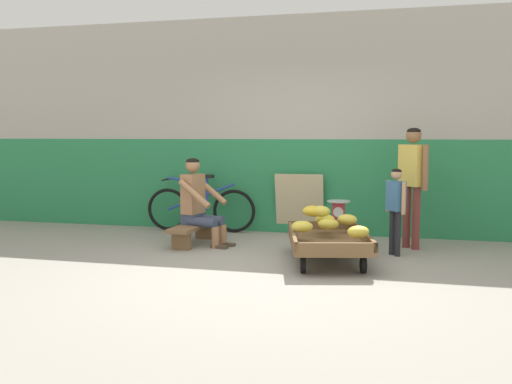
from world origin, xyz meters
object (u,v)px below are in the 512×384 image
vendor_seated (199,202)px  customer_adult (413,174)px  bicycle_near_left (200,208)px  banana_cart (328,241)px  low_bench (193,229)px  sign_board (299,204)px  plastic_crate (338,234)px  customer_child (396,202)px  weighing_scale (339,211)px

vendor_seated → customer_adult: bearing=8.7°
bicycle_near_left → customer_adult: 3.13m
banana_cart → low_bench: bearing=161.0°
sign_board → customer_adult: customer_adult is taller
bicycle_near_left → sign_board: 1.48m
plastic_crate → customer_child: customer_child is taller
bicycle_near_left → customer_child: customer_child is taller
weighing_scale → bicycle_near_left: 2.20m
banana_cart → vendor_seated: size_ratio=1.40×
weighing_scale → sign_board: sign_board is taller
low_bench → vendor_seated: size_ratio=0.98×
bicycle_near_left → sign_board: bearing=5.8°
low_bench → vendor_seated: bearing=-14.1°
sign_board → bicycle_near_left: bearing=-174.2°
weighing_scale → customer_adult: bearing=3.8°
sign_board → customer_child: (1.35, -1.17, 0.21)m
banana_cart → weighing_scale: bearing=88.5°
vendor_seated → bicycle_near_left: (-0.32, 0.95, -0.21)m
banana_cart → customer_child: customer_child is taller
plastic_crate → sign_board: sign_board is taller
banana_cart → vendor_seated: (-1.77, 0.62, 0.33)m
bicycle_near_left → low_bench: bearing=-76.1°
weighing_scale → sign_board: 0.98m
vendor_seated → sign_board: vendor_seated is taller
customer_child → low_bench: bearing=178.1°
plastic_crate → bicycle_near_left: size_ratio=0.22×
bicycle_near_left → customer_child: size_ratio=1.59×
vendor_seated → plastic_crate: (1.79, 0.36, -0.42)m
vendor_seated → plastic_crate: size_ratio=3.17×
plastic_crate → bicycle_near_left: bearing=164.2°
sign_board → weighing_scale: bearing=-49.6°
banana_cart → customer_adult: (0.94, 1.03, 0.71)m
sign_board → customer_adult: 1.77m
banana_cart → vendor_seated: vendor_seated is taller
plastic_crate → weighing_scale: 0.30m
banana_cart → weighing_scale: size_ratio=5.31×
low_bench → customer_child: 2.63m
bicycle_near_left → customer_child: 3.02m
low_bench → sign_board: sign_board is taller
weighing_scale → banana_cart: bearing=-91.5°
vendor_seated → customer_adult: customer_adult is taller
plastic_crate → sign_board: 1.02m
banana_cart → vendor_seated: bearing=160.7°
bicycle_near_left → weighing_scale: bearing=-15.9°
banana_cart → customer_adult: 1.57m
plastic_crate → bicycle_near_left: 2.20m
plastic_crate → weighing_scale: weighing_scale is taller
sign_board → customer_adult: (1.55, -0.69, 0.51)m
vendor_seated → bicycle_near_left: bearing=108.3°
customer_child → vendor_seated: bearing=178.5°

